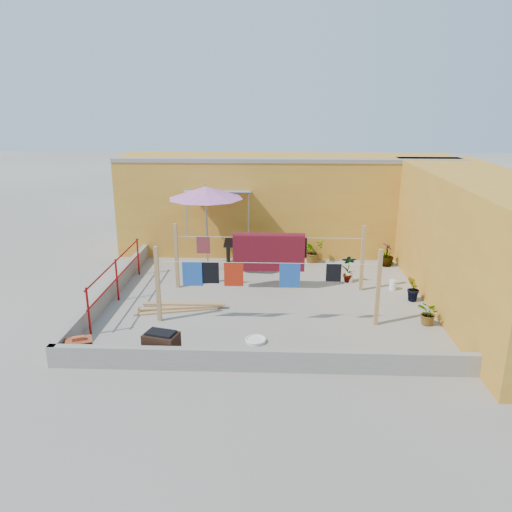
# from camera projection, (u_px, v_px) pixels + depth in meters

# --- Properties ---
(ground) EXTENTS (80.00, 80.00, 0.00)m
(ground) POSITION_uv_depth(u_px,v_px,m) (268.00, 300.00, 12.90)
(ground) COLOR #9E998E
(ground) RESTS_ON ground
(wall_back) EXTENTS (11.00, 3.27, 3.21)m
(wall_back) POSITION_uv_depth(u_px,v_px,m) (286.00, 203.00, 16.88)
(wall_back) COLOR gold
(wall_back) RESTS_ON ground
(wall_right) EXTENTS (2.40, 9.00, 3.20)m
(wall_right) POSITION_uv_depth(u_px,v_px,m) (480.00, 242.00, 12.21)
(wall_right) COLOR gold
(wall_right) RESTS_ON ground
(parapet_front) EXTENTS (8.30, 0.16, 0.44)m
(parapet_front) POSITION_uv_depth(u_px,v_px,m) (264.00, 360.00, 9.41)
(parapet_front) COLOR gray
(parapet_front) RESTS_ON ground
(parapet_left) EXTENTS (0.16, 7.30, 0.44)m
(parapet_left) POSITION_uv_depth(u_px,v_px,m) (112.00, 289.00, 13.00)
(parapet_left) COLOR gray
(parapet_left) RESTS_ON ground
(red_railing) EXTENTS (0.05, 4.20, 1.10)m
(red_railing) POSITION_uv_depth(u_px,v_px,m) (116.00, 274.00, 12.65)
(red_railing) COLOR maroon
(red_railing) RESTS_ON ground
(clothesline_rig) EXTENTS (5.09, 2.35, 1.80)m
(clothesline_rig) POSITION_uv_depth(u_px,v_px,m) (268.00, 256.00, 13.14)
(clothesline_rig) COLOR tan
(clothesline_rig) RESTS_ON ground
(patio_umbrella) EXTENTS (2.61, 2.61, 2.64)m
(patio_umbrella) POSITION_uv_depth(u_px,v_px,m) (206.00, 193.00, 14.45)
(patio_umbrella) COLOR gray
(patio_umbrella) RESTS_ON ground
(outdoor_table) EXTENTS (1.77, 0.93, 0.82)m
(outdoor_table) POSITION_uv_depth(u_px,v_px,m) (253.00, 244.00, 15.21)
(outdoor_table) COLOR black
(outdoor_table) RESTS_ON ground
(brick_stack) EXTENTS (0.62, 0.54, 0.45)m
(brick_stack) POSITION_uv_depth(u_px,v_px,m) (79.00, 348.00, 9.94)
(brick_stack) COLOR #994023
(brick_stack) RESTS_ON ground
(lumber_pile) EXTENTS (2.18, 0.66, 0.13)m
(lumber_pile) POSITION_uv_depth(u_px,v_px,m) (180.00, 307.00, 12.23)
(lumber_pile) COLOR tan
(lumber_pile) RESTS_ON ground
(brazier) EXTENTS (0.74, 0.59, 0.59)m
(brazier) POSITION_uv_depth(u_px,v_px,m) (162.00, 346.00, 9.84)
(brazier) COLOR black
(brazier) RESTS_ON ground
(white_basin) EXTENTS (0.45, 0.45, 0.08)m
(white_basin) POSITION_uv_depth(u_px,v_px,m) (256.00, 340.00, 10.61)
(white_basin) COLOR silver
(white_basin) RESTS_ON ground
(water_jug_a) EXTENTS (0.20, 0.20, 0.31)m
(water_jug_a) POSITION_uv_depth(u_px,v_px,m) (393.00, 285.00, 13.54)
(water_jug_a) COLOR silver
(water_jug_a) RESTS_ON ground
(water_jug_b) EXTENTS (0.21, 0.21, 0.32)m
(water_jug_b) POSITION_uv_depth(u_px,v_px,m) (349.00, 277.00, 14.14)
(water_jug_b) COLOR silver
(water_jug_b) RESTS_ON ground
(green_hose) EXTENTS (0.46, 0.46, 0.07)m
(green_hose) POSITION_uv_depth(u_px,v_px,m) (387.00, 262.00, 15.79)
(green_hose) COLOR #1B7119
(green_hose) RESTS_ON ground
(plant_back_a) EXTENTS (0.88, 0.86, 0.74)m
(plant_back_a) POSITION_uv_depth(u_px,v_px,m) (313.00, 251.00, 15.79)
(plant_back_a) COLOR #1F5618
(plant_back_a) RESTS_ON ground
(plant_back_b) EXTENTS (0.42, 0.42, 0.73)m
(plant_back_b) POSITION_uv_depth(u_px,v_px,m) (387.00, 255.00, 15.44)
(plant_back_b) COLOR #1F5618
(plant_back_b) RESTS_ON ground
(plant_right_a) EXTENTS (0.45, 0.33, 0.81)m
(plant_right_a) POSITION_uv_depth(u_px,v_px,m) (348.00, 268.00, 14.04)
(plant_right_a) COLOR #1F5618
(plant_right_a) RESTS_ON ground
(plant_right_b) EXTENTS (0.37, 0.43, 0.68)m
(plant_right_b) POSITION_uv_depth(u_px,v_px,m) (413.00, 289.00, 12.68)
(plant_right_b) COLOR #1F5618
(plant_right_b) RESTS_ON ground
(plant_right_c) EXTENTS (0.63, 0.66, 0.56)m
(plant_right_c) POSITION_uv_depth(u_px,v_px,m) (429.00, 313.00, 11.35)
(plant_right_c) COLOR #1F5618
(plant_right_c) RESTS_ON ground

